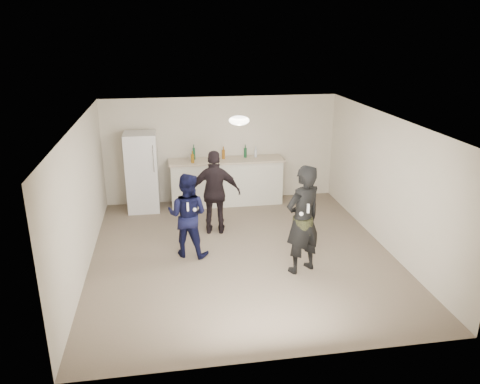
{
  "coord_description": "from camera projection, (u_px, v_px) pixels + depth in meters",
  "views": [
    {
      "loc": [
        -1.29,
        -7.76,
        3.98
      ],
      "look_at": [
        0.0,
        0.2,
        1.15
      ],
      "focal_mm": 35.0,
      "sensor_mm": 36.0,
      "label": 1
    }
  ],
  "objects": [
    {
      "name": "wall_right",
      "position": [
        387.0,
        183.0,
        8.74
      ],
      "size": [
        0.0,
        6.0,
        6.0
      ],
      "primitive_type": "plane",
      "rotation": [
        1.57,
        0.0,
        -1.57
      ],
      "color": "beige",
      "rests_on": "floor"
    },
    {
      "name": "remote_woman",
      "position": [
        308.0,
        208.0,
        7.5
      ],
      "size": [
        0.04,
        0.04,
        0.15
      ],
      "primitive_type": "cube",
      "color": "silver",
      "rests_on": "woman"
    },
    {
      "name": "fridge",
      "position": [
        142.0,
        172.0,
        10.58
      ],
      "size": [
        0.7,
        0.7,
        1.8
      ],
      "primitive_type": "cube",
      "color": "white",
      "rests_on": "floor"
    },
    {
      "name": "wall_left",
      "position": [
        82.0,
        199.0,
        7.91
      ],
      "size": [
        0.0,
        6.0,
        6.0
      ],
      "primitive_type": "plane",
      "rotation": [
        1.57,
        0.0,
        1.57
      ],
      "color": "beige",
      "rests_on": "floor"
    },
    {
      "name": "bottle_cluster",
      "position": [
        221.0,
        155.0,
        10.87
      ],
      "size": [
        1.58,
        0.36,
        0.27
      ],
      "color": "#144826",
      "rests_on": "counter_top"
    },
    {
      "name": "nunchuk_woman",
      "position": [
        301.0,
        214.0,
        7.54
      ],
      "size": [
        0.07,
        0.07,
        0.07
      ],
      "primitive_type": "sphere",
      "color": "white",
      "rests_on": "woman"
    },
    {
      "name": "remote_man",
      "position": [
        188.0,
        207.0,
        8.11
      ],
      "size": [
        0.04,
        0.04,
        0.15
      ],
      "primitive_type": "cube",
      "color": "white",
      "rests_on": "man"
    },
    {
      "name": "floor",
      "position": [
        242.0,
        253.0,
        8.74
      ],
      "size": [
        6.0,
        6.0,
        0.0
      ],
      "primitive_type": "plane",
      "color": "#6B5B4C",
      "rests_on": "ground"
    },
    {
      "name": "fridge_handle",
      "position": [
        153.0,
        159.0,
        10.15
      ],
      "size": [
        0.02,
        0.02,
        0.6
      ],
      "primitive_type": "cylinder",
      "color": "silver",
      "rests_on": "fridge"
    },
    {
      "name": "counter_top",
      "position": [
        226.0,
        160.0,
        10.88
      ],
      "size": [
        2.68,
        0.64,
        0.04
      ],
      "primitive_type": "cube",
      "color": "beige",
      "rests_on": "counter"
    },
    {
      "name": "wall_front",
      "position": [
        283.0,
        272.0,
        5.53
      ],
      "size": [
        6.0,
        0.0,
        6.0
      ],
      "primitive_type": "plane",
      "rotation": [
        -1.57,
        0.0,
        0.0
      ],
      "color": "beige",
      "rests_on": "floor"
    },
    {
      "name": "woman",
      "position": [
        303.0,
        220.0,
        7.83
      ],
      "size": [
        0.82,
        0.7,
        1.9
      ],
      "primitive_type": "imported",
      "rotation": [
        0.0,
        0.0,
        3.57
      ],
      "color": "black",
      "rests_on": "floor"
    },
    {
      "name": "wall_back",
      "position": [
        221.0,
        150.0,
        11.12
      ],
      "size": [
        6.0,
        0.0,
        6.0
      ],
      "primitive_type": "plane",
      "rotation": [
        1.57,
        0.0,
        0.0
      ],
      "color": "beige",
      "rests_on": "floor"
    },
    {
      "name": "nunchuk_man",
      "position": [
        195.0,
        210.0,
        8.18
      ],
      "size": [
        0.07,
        0.07,
        0.07
      ],
      "primitive_type": "sphere",
      "color": "white",
      "rests_on": "man"
    },
    {
      "name": "camo_shorts",
      "position": [
        303.0,
        225.0,
        7.86
      ],
      "size": [
        0.34,
        0.34,
        0.28
      ],
      "primitive_type": "cylinder",
      "color": "#313719",
      "rests_on": "woman"
    },
    {
      "name": "shaker",
      "position": [
        191.0,
        157.0,
        10.76
      ],
      "size": [
        0.08,
        0.08,
        0.17
      ],
      "primitive_type": "cylinder",
      "color": "silver",
      "rests_on": "counter_top"
    },
    {
      "name": "ceiling_dome",
      "position": [
        239.0,
        120.0,
        8.21
      ],
      "size": [
        0.36,
        0.36,
        0.16
      ],
      "primitive_type": "ellipsoid",
      "color": "white",
      "rests_on": "ceiling"
    },
    {
      "name": "counter",
      "position": [
        227.0,
        183.0,
        11.06
      ],
      "size": [
        2.6,
        0.56,
        1.05
      ],
      "primitive_type": "cube",
      "color": "beige",
      "rests_on": "floor"
    },
    {
      "name": "man",
      "position": [
        187.0,
        215.0,
        8.46
      ],
      "size": [
        0.93,
        0.84,
        1.57
      ],
      "primitive_type": "imported",
      "rotation": [
        0.0,
        0.0,
        2.76
      ],
      "color": "#101345",
      "rests_on": "floor"
    },
    {
      "name": "ceiling",
      "position": [
        242.0,
        121.0,
        7.91
      ],
      "size": [
        6.0,
        6.0,
        0.0
      ],
      "primitive_type": "plane",
      "rotation": [
        3.14,
        0.0,
        0.0
      ],
      "color": "silver",
      "rests_on": "wall_back"
    },
    {
      "name": "spectator",
      "position": [
        215.0,
        193.0,
        9.38
      ],
      "size": [
        1.07,
        0.58,
        1.73
      ],
      "primitive_type": "imported",
      "rotation": [
        0.0,
        0.0,
        2.98
      ],
      "color": "black",
      "rests_on": "floor"
    }
  ]
}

